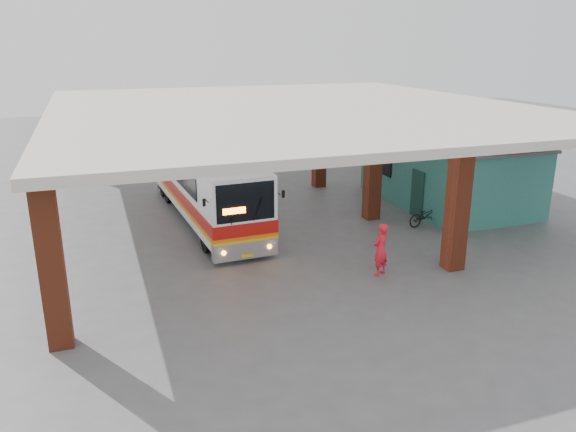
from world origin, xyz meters
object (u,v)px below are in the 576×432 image
(coach_bus, at_px, (205,183))
(motorcycle, at_px, (426,215))
(pedestrian, at_px, (381,249))
(red_chair, at_px, (378,189))

(coach_bus, xyz_separation_m, motorcycle, (8.55, -3.95, -1.16))
(motorcycle, bearing_deg, pedestrian, 123.84)
(coach_bus, xyz_separation_m, red_chair, (8.94, 0.97, -1.27))
(coach_bus, height_order, red_chair, coach_bus)
(coach_bus, distance_m, pedestrian, 9.00)
(motorcycle, xyz_separation_m, red_chair, (0.39, 4.92, -0.10))
(coach_bus, distance_m, red_chair, 9.08)
(red_chair, bearing_deg, pedestrian, -108.57)
(pedestrian, relative_size, red_chair, 2.28)
(motorcycle, height_order, pedestrian, pedestrian)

